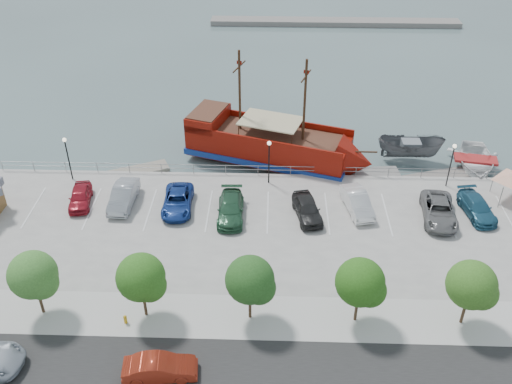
{
  "coord_description": "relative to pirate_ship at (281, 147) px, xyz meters",
  "views": [
    {
      "loc": [
        0.28,
        -36.82,
        28.44
      ],
      "look_at": [
        -1.0,
        2.0,
        2.0
      ],
      "focal_mm": 40.0,
      "sensor_mm": 36.0,
      "label": 1
    }
  ],
  "objects": [
    {
      "name": "lamp_post_mid",
      "position": [
        -1.16,
        -4.86,
        1.99
      ],
      "size": [
        0.36,
        0.36,
        4.28
      ],
      "color": "black",
      "rests_on": "land_slab"
    },
    {
      "name": "ground",
      "position": [
        -1.16,
        -11.36,
        -1.95
      ],
      "size": [
        160.0,
        160.0,
        0.0
      ],
      "primitive_type": "plane",
      "color": "#495B5C"
    },
    {
      "name": "sidewalk",
      "position": [
        -1.16,
        -21.36,
        -0.94
      ],
      "size": [
        100.0,
        4.0,
        0.05
      ],
      "primitive_type": "cube",
      "color": "#B5B4B3",
      "rests_on": "land_slab"
    },
    {
      "name": "parked_car_g",
      "position": [
        12.95,
        -9.82,
        -0.18
      ],
      "size": [
        3.09,
        5.79,
        1.55
      ],
      "primitive_type": "imported",
      "rotation": [
        0.0,
        0.0,
        -0.1
      ],
      "color": "slate",
      "rests_on": "land_slab"
    },
    {
      "name": "lamp_post_left",
      "position": [
        -19.16,
        -4.86,
        1.99
      ],
      "size": [
        0.36,
        0.36,
        4.28
      ],
      "color": "black",
      "rests_on": "land_slab"
    },
    {
      "name": "fire_hydrant",
      "position": [
        -10.37,
        -22.16,
        -0.57
      ],
      "size": [
        0.24,
        0.24,
        0.69
      ],
      "rotation": [
        0.0,
        0.0,
        -0.0
      ],
      "color": "#C29315",
      "rests_on": "sidewalk"
    },
    {
      "name": "speedboat",
      "position": [
        18.81,
        -0.22,
        -1.23
      ],
      "size": [
        6.12,
        7.74,
        1.45
      ],
      "primitive_type": "imported",
      "rotation": [
        0.0,
        0.0,
        -0.17
      ],
      "color": "white",
      "rests_on": "ground"
    },
    {
      "name": "tree_c",
      "position": [
        -9.01,
        -21.43,
        2.35
      ],
      "size": [
        3.3,
        3.2,
        5.0
      ],
      "color": "#473321",
      "rests_on": "sidewalk"
    },
    {
      "name": "tree_f",
      "position": [
        11.99,
        -21.43,
        2.35
      ],
      "size": [
        3.3,
        3.2,
        5.0
      ],
      "color": "#473321",
      "rests_on": "sidewalk"
    },
    {
      "name": "parked_car_h",
      "position": [
        16.26,
        -9.13,
        -0.24
      ],
      "size": [
        2.7,
        5.12,
        1.41
      ],
      "primitive_type": "imported",
      "rotation": [
        0.0,
        0.0,
        0.15
      ],
      "color": "#235873",
      "rests_on": "land_slab"
    },
    {
      "name": "dock_west",
      "position": [
        -14.12,
        -2.16,
        -1.76
      ],
      "size": [
        6.68,
        4.41,
        0.37
      ],
      "primitive_type": "cube",
      "rotation": [
        0.0,
        0.0,
        0.43
      ],
      "color": "gray",
      "rests_on": "ground"
    },
    {
      "name": "patrol_boat",
      "position": [
        12.71,
        1.09,
        -0.71
      ],
      "size": [
        6.61,
        3.04,
        2.48
      ],
      "primitive_type": "imported",
      "rotation": [
        0.0,
        0.0,
        1.47
      ],
      "color": "#585A5D",
      "rests_on": "ground"
    },
    {
      "name": "parked_car_e",
      "position": [
        2.11,
        -9.9,
        -0.15
      ],
      "size": [
        2.81,
        4.99,
        1.6
      ],
      "primitive_type": "imported",
      "rotation": [
        0.0,
        0.0,
        0.2
      ],
      "color": "#242424",
      "rests_on": "land_slab"
    },
    {
      "name": "street_sedan",
      "position": [
        -7.32,
        -26.27,
        -0.22
      ],
      "size": [
        4.57,
        1.98,
        1.46
      ],
      "primitive_type": "imported",
      "rotation": [
        0.0,
        0.0,
        1.67
      ],
      "color": "#9C2A17",
      "rests_on": "street"
    },
    {
      "name": "lamp_post_right",
      "position": [
        14.84,
        -4.86,
        1.99
      ],
      "size": [
        0.36,
        0.36,
        4.28
      ],
      "color": "black",
      "rests_on": "land_slab"
    },
    {
      "name": "far_shore",
      "position": [
        8.84,
        43.64,
        -1.55
      ],
      "size": [
        40.0,
        3.0,
        0.8
      ],
      "primitive_type": "cube",
      "color": "gray",
      "rests_on": "ground"
    },
    {
      "name": "parked_car_d",
      "position": [
        -4.24,
        -10.07,
        -0.19
      ],
      "size": [
        2.26,
        5.29,
        1.52
      ],
      "primitive_type": "imported",
      "rotation": [
        0.0,
        0.0,
        0.02
      ],
      "color": "#285739",
      "rests_on": "land_slab"
    },
    {
      "name": "parked_car_a",
      "position": [
        -17.23,
        -8.68,
        -0.23
      ],
      "size": [
        2.34,
        4.46,
        1.45
      ],
      "primitive_type": "imported",
      "rotation": [
        0.0,
        0.0,
        0.15
      ],
      "color": "maroon",
      "rests_on": "land_slab"
    },
    {
      "name": "dock_mid",
      "position": [
        7.4,
        -2.16,
        -1.73
      ],
      "size": [
        7.99,
        3.05,
        0.45
      ],
      "primitive_type": "cube",
      "rotation": [
        0.0,
        0.0,
        0.11
      ],
      "color": "gray",
      "rests_on": "ground"
    },
    {
      "name": "parked_car_c",
      "position": [
        -8.8,
        -9.07,
        -0.23
      ],
      "size": [
        2.61,
        5.3,
        1.45
      ],
      "primitive_type": "imported",
      "rotation": [
        0.0,
        0.0,
        0.04
      ],
      "color": "navy",
      "rests_on": "land_slab"
    },
    {
      "name": "pirate_ship",
      "position": [
        0.0,
        0.0,
        0.0
      ],
      "size": [
        18.79,
        10.41,
        11.65
      ],
      "rotation": [
        0.0,
        0.0,
        -0.32
      ],
      "color": "maroon",
      "rests_on": "ground"
    },
    {
      "name": "parked_car_f",
      "position": [
        6.35,
        -8.83,
        -0.15
      ],
      "size": [
        2.67,
        5.12,
        1.6
      ],
      "primitive_type": "imported",
      "rotation": [
        0.0,
        0.0,
        0.21
      ],
      "color": "white",
      "rests_on": "land_slab"
    },
    {
      "name": "parked_car_b",
      "position": [
        -13.51,
        -8.62,
        -0.13
      ],
      "size": [
        1.91,
        5.05,
        1.65
      ],
      "primitive_type": "imported",
      "rotation": [
        0.0,
        0.0,
        -0.03
      ],
      "color": "#979DA4",
      "rests_on": "land_slab"
    },
    {
      "name": "seawall_railing",
      "position": [
        -1.16,
        -3.56,
        -0.42
      ],
      "size": [
        50.0,
        0.06,
        1.0
      ],
      "color": "gray",
      "rests_on": "land_slab"
    },
    {
      "name": "tree_d",
      "position": [
        -2.01,
        -21.43,
        2.35
      ],
      "size": [
        3.3,
        3.2,
        5.0
      ],
      "color": "#473321",
      "rests_on": "sidewalk"
    },
    {
      "name": "tree_e",
      "position": [
        4.99,
        -21.43,
        2.35
      ],
      "size": [
        3.3,
        3.2,
        5.0
      ],
      "color": "#473321",
      "rests_on": "sidewalk"
    },
    {
      "name": "dock_east",
      "position": [
        14.8,
        -2.16,
        -1.77
      ],
      "size": [
        6.67,
        3.65,
        0.37
      ],
      "primitive_type": "cube",
      "rotation": [
        0.0,
        0.0,
        0.3
      ],
      "color": "slate",
      "rests_on": "ground"
    },
    {
      "name": "tree_b",
      "position": [
        -16.01,
        -21.43,
        2.35
      ],
      "size": [
        3.3,
        3.2,
        5.0
      ],
      "color": "#473321",
      "rests_on": "sidewalk"
    }
  ]
}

